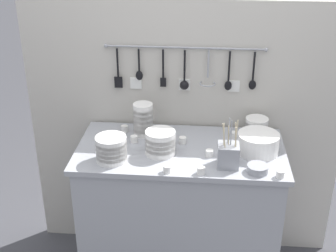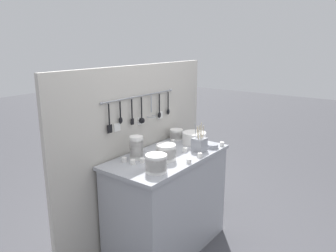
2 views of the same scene
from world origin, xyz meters
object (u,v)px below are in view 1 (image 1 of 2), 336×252
at_px(bowl_stack_back_corner, 257,126).
at_px(cup_edge_near, 167,169).
at_px(bowl_stack_short_front, 160,142).
at_px(cup_mid_row, 183,140).
at_px(cup_centre, 201,170).
at_px(steel_mixing_bowl, 258,169).
at_px(bowl_stack_tall_left, 111,149).
at_px(cup_back_left, 125,129).
at_px(cutlery_caddy, 228,155).
at_px(cup_beside_plates, 122,136).
at_px(bowl_stack_nested_right, 143,120).
at_px(cup_front_left, 209,153).
at_px(plate_stack, 258,143).
at_px(cup_by_caddy, 134,139).
at_px(cup_back_right, 280,174).
at_px(cup_edge_far, 233,135).

relative_size(bowl_stack_back_corner, cup_edge_near, 3.17).
height_order(bowl_stack_short_front, cup_edge_near, bowl_stack_short_front).
height_order(cup_mid_row, cup_centre, same).
height_order(steel_mixing_bowl, cup_mid_row, same).
bearing_deg(bowl_stack_back_corner, cup_centre, -123.59).
relative_size(bowl_stack_tall_left, cup_back_left, 3.95).
distance_m(cup_centre, cup_edge_near, 0.18).
xyz_separation_m(cutlery_caddy, cup_mid_row, (-0.26, 0.24, -0.05)).
distance_m(cup_mid_row, cup_edge_near, 0.34).
relative_size(bowl_stack_back_corner, cup_beside_plates, 3.17).
height_order(bowl_stack_nested_right, cup_front_left, bowl_stack_nested_right).
bearing_deg(cup_edge_near, plate_stack, 27.97).
bearing_deg(cup_by_caddy, bowl_stack_back_corner, 12.89).
bearing_deg(cup_centre, bowl_stack_tall_left, 168.66).
height_order(bowl_stack_tall_left, cup_back_right, bowl_stack_tall_left).
relative_size(cup_mid_row, cup_by_caddy, 1.00).
bearing_deg(cup_back_right, plate_stack, 109.78).
xyz_separation_m(bowl_stack_back_corner, cup_edge_near, (-0.50, -0.49, -0.03)).
relative_size(bowl_stack_short_front, steel_mixing_bowl, 1.49).
bearing_deg(bowl_stack_short_front, cup_mid_row, 48.52).
xyz_separation_m(cutlery_caddy, cup_centre, (-0.14, -0.10, -0.05)).
height_order(bowl_stack_back_corner, cup_edge_far, bowl_stack_back_corner).
relative_size(bowl_stack_short_front, bowl_stack_nested_right, 0.84).
xyz_separation_m(cup_mid_row, cup_beside_plates, (-0.36, 0.03, 0.00)).
relative_size(cutlery_caddy, cup_back_right, 6.28).
relative_size(steel_mixing_bowl, cup_edge_near, 2.63).
relative_size(bowl_stack_back_corner, cup_edge_far, 3.17).
bearing_deg(bowl_stack_back_corner, bowl_stack_short_front, -152.63).
height_order(cup_edge_near, cup_back_right, same).
bearing_deg(cup_back_right, cup_edge_far, 117.75).
distance_m(bowl_stack_short_front, cup_front_left, 0.28).
bearing_deg(cup_front_left, bowl_stack_tall_left, -170.33).
height_order(bowl_stack_tall_left, cup_back_left, bowl_stack_tall_left).
bearing_deg(cup_by_caddy, cup_back_left, 121.01).
relative_size(cup_mid_row, cup_front_left, 1.00).
relative_size(bowl_stack_short_front, cup_mid_row, 3.93).
xyz_separation_m(bowl_stack_short_front, cutlery_caddy, (0.37, -0.10, -0.00)).
bearing_deg(plate_stack, cup_back_right, -70.22).
height_order(steel_mixing_bowl, cup_edge_near, same).
bearing_deg(cup_back_left, cup_edge_near, -56.22).
bearing_deg(bowl_stack_short_front, bowl_stack_nested_right, 119.47).
height_order(bowl_stack_short_front, cutlery_caddy, cutlery_caddy).
distance_m(plate_stack, cup_front_left, 0.28).
xyz_separation_m(cup_centre, cup_edge_near, (-0.18, 0.00, 0.00)).
bearing_deg(cup_by_caddy, cup_back_right, -21.65).
bearing_deg(cup_mid_row, steel_mixing_bowl, -35.08).
bearing_deg(cup_beside_plates, bowl_stack_short_front, -33.06).
bearing_deg(bowl_stack_nested_right, bowl_stack_short_front, -60.53).
bearing_deg(bowl_stack_nested_right, cup_edge_far, 0.26).
bearing_deg(cup_front_left, cutlery_caddy, -43.21).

